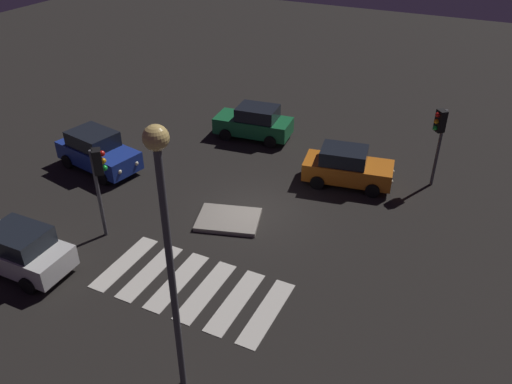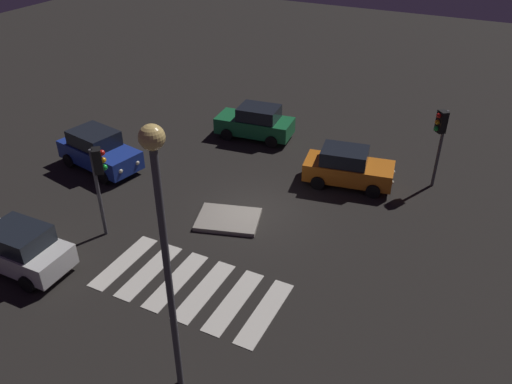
% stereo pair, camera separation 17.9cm
% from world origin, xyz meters
% --- Properties ---
extents(ground_plane, '(80.00, 80.00, 0.00)m').
position_xyz_m(ground_plane, '(0.00, 0.00, 0.00)').
color(ground_plane, black).
extents(traffic_island, '(2.94, 2.52, 0.18)m').
position_xyz_m(traffic_island, '(-0.72, -1.11, 0.09)').
color(traffic_island, gray).
rests_on(traffic_island, ground).
extents(car_white, '(4.03, 1.93, 1.74)m').
position_xyz_m(car_white, '(-5.97, -6.94, 0.86)').
color(car_white, silver).
rests_on(car_white, ground).
extents(car_blue, '(4.48, 2.61, 1.86)m').
position_xyz_m(car_blue, '(-8.50, 0.15, 0.91)').
color(car_blue, '#1E389E').
rests_on(car_blue, ground).
extents(car_orange, '(4.19, 2.39, 1.75)m').
position_xyz_m(car_orange, '(2.66, 3.96, 0.86)').
color(car_orange, orange).
rests_on(car_orange, ground).
extents(car_green, '(4.23, 2.27, 1.78)m').
position_xyz_m(car_green, '(-3.26, 6.49, 0.88)').
color(car_green, '#196B38').
rests_on(car_green, ground).
extents(traffic_light_south, '(0.53, 0.54, 3.74)m').
position_xyz_m(traffic_light_south, '(-4.53, -3.92, 2.83)').
color(traffic_light_south, '#47474C').
rests_on(traffic_light_south, ground).
extents(traffic_light_north, '(0.53, 0.54, 3.67)m').
position_xyz_m(traffic_light_north, '(6.13, 5.47, 2.78)').
color(traffic_light_north, '#47474C').
rests_on(traffic_light_north, ground).
extents(street_lamp, '(0.56, 0.56, 7.89)m').
position_xyz_m(street_lamp, '(1.93, -8.60, 5.36)').
color(street_lamp, '#47474C').
rests_on(street_lamp, ground).
extents(crosswalk_near, '(6.45, 3.20, 0.02)m').
position_xyz_m(crosswalk_near, '(-0.00, -5.11, 0.01)').
color(crosswalk_near, silver).
rests_on(crosswalk_near, ground).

